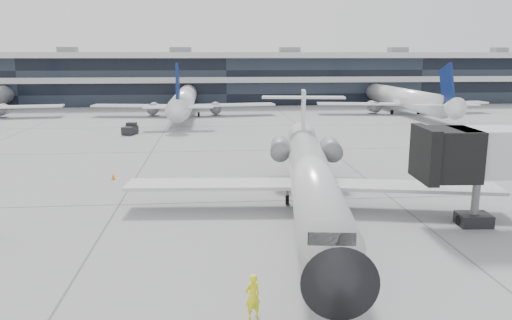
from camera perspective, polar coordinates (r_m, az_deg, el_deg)
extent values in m
plane|color=gray|center=(36.68, 0.25, -4.73)|extent=(220.00, 220.00, 0.00)
cube|color=black|center=(117.18, -3.58, 9.13)|extent=(170.00, 22.00, 10.00)
cylinder|color=silver|center=(33.38, 6.42, -2.14)|extent=(6.29, 25.60, 2.86)
cone|color=black|center=(19.93, 9.08, -12.02)|extent=(3.24, 3.33, 2.86)
cone|color=silver|center=(47.43, 5.32, 2.43)|extent=(3.16, 3.73, 2.72)
cube|color=silver|center=(34.82, -5.12, -2.78)|extent=(11.82, 3.52, 0.23)
cube|color=silver|center=(35.70, 17.40, -2.92)|extent=(11.98, 5.08, 0.23)
cylinder|color=slate|center=(41.71, 2.77, 1.33)|extent=(2.07, 3.79, 1.59)
cylinder|color=slate|center=(41.94, 8.57, 1.27)|extent=(2.07, 3.79, 1.59)
cube|color=silver|center=(46.49, 5.41, 5.02)|extent=(0.67, 2.77, 4.77)
cube|color=silver|center=(46.74, 5.43, 7.14)|extent=(7.79, 2.72, 0.17)
cylinder|color=black|center=(24.56, 7.84, -12.71)|extent=(0.27, 0.61, 0.59)
cylinder|color=black|center=(35.90, 3.59, -4.56)|extent=(0.34, 0.71, 0.68)
cylinder|color=black|center=(36.10, 8.66, -4.58)|extent=(0.34, 0.71, 0.68)
cube|color=black|center=(32.57, 21.25, 0.67)|extent=(3.07, 3.68, 3.07)
cylinder|color=slate|center=(34.00, 23.77, -4.41)|extent=(0.48, 0.48, 3.07)
cube|color=black|center=(34.32, 23.61, -6.25)|extent=(2.07, 1.66, 0.77)
imported|color=#F9FF1A|center=(20.85, -0.39, -15.29)|extent=(0.82, 0.71, 1.89)
cone|color=orange|center=(44.61, -16.00, -1.82)|extent=(0.36, 0.36, 0.56)
cube|color=orange|center=(44.67, -15.98, -2.15)|extent=(0.50, 0.50, 0.03)
cube|color=black|center=(69.84, -14.21, 3.36)|extent=(2.07, 2.74, 0.99)
cube|color=black|center=(70.25, -14.04, 3.96)|extent=(1.45, 1.30, 0.55)
cylinder|color=black|center=(70.94, -14.33, 3.18)|extent=(0.33, 0.52, 0.49)
cylinder|color=black|center=(70.43, -13.44, 3.16)|extent=(0.33, 0.52, 0.49)
cylinder|color=black|center=(69.37, -14.96, 2.96)|extent=(0.33, 0.52, 0.49)
cylinder|color=black|center=(68.85, -14.05, 2.94)|extent=(0.33, 0.52, 0.49)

